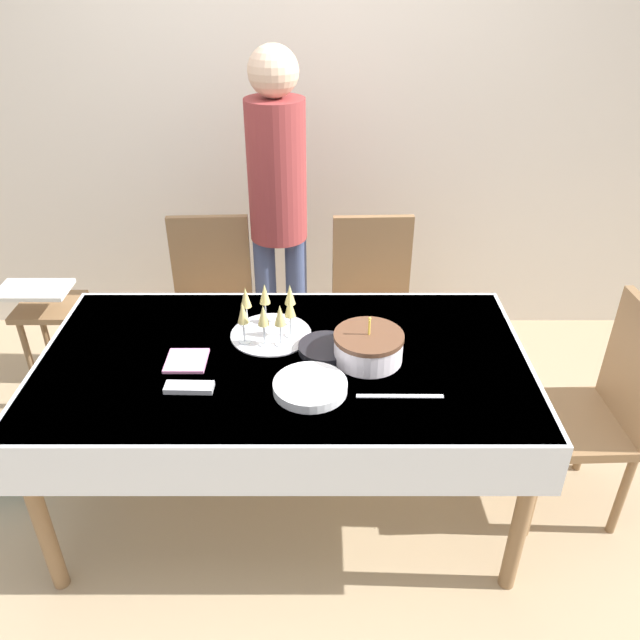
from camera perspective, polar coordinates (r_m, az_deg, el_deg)
The scene contains 16 objects.
ground_plane at distance 2.86m, azimuth -2.71°, elevation -15.99°, with size 12.00×12.00×0.00m, color tan.
wall_back at distance 3.57m, azimuth -2.11°, elevation 19.10°, with size 8.00×0.05×2.70m.
dining_table at distance 2.42m, azimuth -3.10°, elevation -5.32°, with size 1.85×1.00×0.76m.
dining_chair_far_left at distance 3.22m, azimuth -9.65°, elevation 1.49°, with size 0.44×0.44×0.95m.
dining_chair_far_right at distance 3.19m, azimuth 5.02°, elevation 1.47°, with size 0.44×0.44×0.95m.
dining_chair_right_end at distance 2.73m, azimuth 24.22°, elevation -7.18°, with size 0.43×0.43×0.95m.
birthday_cake at distance 2.32m, azimuth 4.63°, elevation -2.46°, with size 0.26×0.26×0.18m.
champagne_tray at distance 2.45m, azimuth -4.48°, elevation 0.39°, with size 0.32×0.32×0.18m.
plate_stack_main at distance 2.18m, azimuth -0.72°, elevation -6.11°, with size 0.26×0.26×0.03m.
plate_stack_dessert at distance 2.38m, azimuth 0.73°, elevation -2.59°, with size 0.21×0.21×0.03m.
cake_knife at distance 2.18m, azimuth 7.49°, elevation -6.94°, with size 0.30×0.02×0.00m.
fork_pile at distance 2.23m, azimuth -11.70°, elevation -6.03°, with size 0.17×0.06×0.02m.
napkin_pile at distance 2.37m, azimuth -11.92°, elevation -3.64°, with size 0.15×0.15×0.01m.
person_standing at distance 3.07m, azimuth -3.67°, elevation 11.28°, with size 0.28×0.28×1.73m.
high_chair at distance 3.39m, azimuth -23.25°, elevation -0.01°, with size 0.33×0.35×0.71m.
gift_bag at distance 3.14m, azimuth -26.13°, elevation -11.11°, with size 0.27×0.16×0.29m.
Camera 1 is at (0.14, -1.94, 2.09)m, focal length 35.00 mm.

